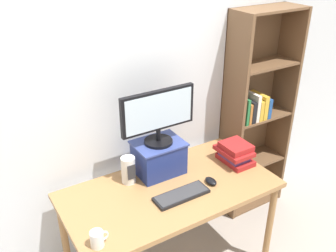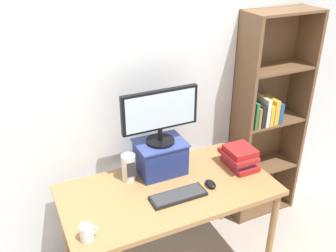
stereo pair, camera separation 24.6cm
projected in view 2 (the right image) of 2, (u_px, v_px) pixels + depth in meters
back_wall at (140, 93)px, 2.74m from camera, size 7.00×0.08×2.60m
desk at (169, 197)px, 2.61m from camera, size 1.47×0.76×0.78m
bookshelf_unit at (266, 118)px, 3.19m from camera, size 0.61×0.28×1.84m
riser_box at (160, 156)px, 2.71m from camera, size 0.35×0.27×0.24m
computer_monitor at (160, 114)px, 2.55m from camera, size 0.55×0.20×0.40m
keyboard at (178, 196)px, 2.48m from camera, size 0.38×0.14×0.02m
computer_mouse at (210, 184)px, 2.59m from camera, size 0.06×0.10×0.04m
book_stack at (239, 157)px, 2.78m from camera, size 0.21×0.27×0.16m
coffee_mug at (87, 233)px, 2.12m from camera, size 0.11×0.08×0.10m
desk_speaker at (129, 167)px, 2.63m from camera, size 0.10×0.10×0.20m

